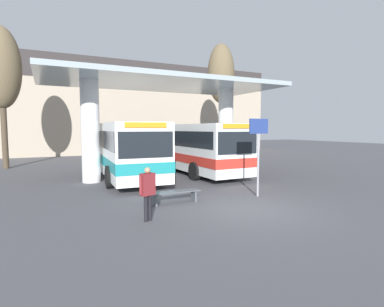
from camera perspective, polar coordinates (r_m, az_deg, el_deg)
ground_plane at (r=10.67m, az=10.37°, el=-10.34°), size 100.00×100.00×0.00m
townhouse_backdrop at (r=33.48m, az=-15.52°, el=9.98°), size 40.00×0.58×10.16m
station_canopy at (r=17.35m, az=-5.20°, el=10.38°), size 13.19×6.06×5.46m
transit_bus_left_bay at (r=17.74m, az=-13.02°, el=1.25°), size 3.14×10.84×3.06m
transit_bus_center_bay at (r=19.64m, az=-1.06°, el=1.63°), size 2.85×11.54×3.03m
waiting_bench_near_pillar at (r=11.19m, az=-3.30°, el=-7.72°), size 1.95×0.44×0.46m
info_sign_platform at (r=12.40m, az=12.55°, el=2.24°), size 0.90×0.09×3.17m
pedestrian_waiting at (r=9.05m, az=-8.46°, el=-6.59°), size 0.59×0.38×1.63m
poplar_tree_behind_left at (r=28.00m, az=5.55°, el=14.80°), size 2.40×2.40×10.37m
poplar_tree_behind_right at (r=24.71m, az=-32.58°, el=13.46°), size 2.52×2.52×9.69m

